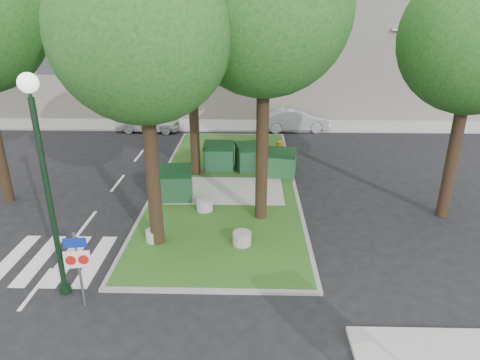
{
  "coord_description": "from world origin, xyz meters",
  "views": [
    {
      "loc": [
        1.59,
        -10.04,
        7.4
      ],
      "look_at": [
        1.24,
        3.5,
        2.0
      ],
      "focal_mm": 32.0,
      "sensor_mm": 36.0,
      "label": 1
    }
  ],
  "objects_px": {
    "dumpster_a": "(174,184)",
    "litter_bin": "(280,148)",
    "dumpster_b": "(219,156)",
    "car_silver": "(295,120)",
    "tree_median_near_left": "(143,13)",
    "tree_street_right": "(480,24)",
    "dumpster_c": "(252,157)",
    "bollard_left": "(154,235)",
    "traffic_sign_pole": "(78,260)",
    "car_white": "(148,121)",
    "dumpster_d": "(281,163)",
    "bollard_right": "(242,238)",
    "tree_median_mid": "(192,21)",
    "bollard_mid": "(205,205)",
    "street_lamp": "(43,165)"
  },
  "relations": [
    {
      "from": "tree_street_right",
      "to": "bollard_left",
      "type": "xyz_separation_m",
      "value": [
        -10.72,
        -2.47,
        -6.66
      ]
    },
    {
      "from": "bollard_mid",
      "to": "street_lamp",
      "type": "bearing_deg",
      "value": -123.49
    },
    {
      "from": "dumpster_d",
      "to": "dumpster_b",
      "type": "bearing_deg",
      "value": 173.71
    },
    {
      "from": "litter_bin",
      "to": "car_white",
      "type": "bearing_deg",
      "value": 149.09
    },
    {
      "from": "dumpster_a",
      "to": "car_white",
      "type": "xyz_separation_m",
      "value": [
        -3.54,
        10.96,
        -0.09
      ]
    },
    {
      "from": "tree_street_right",
      "to": "litter_bin",
      "type": "height_order",
      "value": "tree_street_right"
    },
    {
      "from": "tree_median_mid",
      "to": "traffic_sign_pole",
      "type": "height_order",
      "value": "tree_median_mid"
    },
    {
      "from": "dumpster_b",
      "to": "car_white",
      "type": "distance_m",
      "value": 8.94
    },
    {
      "from": "tree_median_near_left",
      "to": "tree_street_right",
      "type": "xyz_separation_m",
      "value": [
        10.5,
        2.5,
        -0.33
      ]
    },
    {
      "from": "bollard_right",
      "to": "bollard_mid",
      "type": "xyz_separation_m",
      "value": [
        -1.51,
        2.57,
        0.0
      ]
    },
    {
      "from": "traffic_sign_pole",
      "to": "car_silver",
      "type": "height_order",
      "value": "traffic_sign_pole"
    },
    {
      "from": "bollard_mid",
      "to": "litter_bin",
      "type": "bearing_deg",
      "value": 64.42
    },
    {
      "from": "tree_median_near_left",
      "to": "tree_street_right",
      "type": "distance_m",
      "value": 10.8
    },
    {
      "from": "bollard_left",
      "to": "tree_street_right",
      "type": "bearing_deg",
      "value": 12.98
    },
    {
      "from": "tree_median_mid",
      "to": "bollard_right",
      "type": "xyz_separation_m",
      "value": [
        2.25,
        -6.63,
        -6.64
      ]
    },
    {
      "from": "dumpster_b",
      "to": "car_silver",
      "type": "bearing_deg",
      "value": 59.69
    },
    {
      "from": "tree_median_near_left",
      "to": "street_lamp",
      "type": "relative_size",
      "value": 1.73
    },
    {
      "from": "dumpster_a",
      "to": "litter_bin",
      "type": "xyz_separation_m",
      "value": [
        4.74,
        5.99,
        -0.32
      ]
    },
    {
      "from": "dumpster_a",
      "to": "tree_median_mid",
      "type": "bearing_deg",
      "value": 73.69
    },
    {
      "from": "bollard_right",
      "to": "litter_bin",
      "type": "xyz_separation_m",
      "value": [
        1.87,
        9.62,
        0.14
      ]
    },
    {
      "from": "dumpster_a",
      "to": "litter_bin",
      "type": "distance_m",
      "value": 7.65
    },
    {
      "from": "dumpster_a",
      "to": "litter_bin",
      "type": "height_order",
      "value": "dumpster_a"
    },
    {
      "from": "bollard_mid",
      "to": "dumpster_c",
      "type": "bearing_deg",
      "value": 68.26
    },
    {
      "from": "dumpster_c",
      "to": "dumpster_b",
      "type": "bearing_deg",
      "value": 160.08
    },
    {
      "from": "dumpster_c",
      "to": "dumpster_d",
      "type": "xyz_separation_m",
      "value": [
        1.34,
        -0.79,
        -0.03
      ]
    },
    {
      "from": "dumpster_a",
      "to": "traffic_sign_pole",
      "type": "bearing_deg",
      "value": -105.14
    },
    {
      "from": "tree_street_right",
      "to": "traffic_sign_pole",
      "type": "relative_size",
      "value": 4.56
    },
    {
      "from": "dumpster_c",
      "to": "litter_bin",
      "type": "distance_m",
      "value": 2.92
    },
    {
      "from": "dumpster_b",
      "to": "litter_bin",
      "type": "relative_size",
      "value": 2.05
    },
    {
      "from": "street_lamp",
      "to": "traffic_sign_pole",
      "type": "xyz_separation_m",
      "value": [
        0.75,
        -0.57,
        -2.4
      ]
    },
    {
      "from": "tree_median_near_left",
      "to": "tree_street_right",
      "type": "relative_size",
      "value": 1.05
    },
    {
      "from": "tree_median_mid",
      "to": "car_silver",
      "type": "height_order",
      "value": "tree_median_mid"
    },
    {
      "from": "tree_median_near_left",
      "to": "traffic_sign_pole",
      "type": "distance_m",
      "value": 6.9
    },
    {
      "from": "tree_street_right",
      "to": "dumpster_c",
      "type": "relative_size",
      "value": 5.88
    },
    {
      "from": "dumpster_a",
      "to": "bollard_right",
      "type": "bearing_deg",
      "value": -55.98
    },
    {
      "from": "tree_street_right",
      "to": "traffic_sign_pole",
      "type": "xyz_separation_m",
      "value": [
        -11.92,
        -5.78,
        -5.57
      ]
    },
    {
      "from": "traffic_sign_pole",
      "to": "car_silver",
      "type": "distance_m",
      "value": 19.55
    },
    {
      "from": "tree_median_near_left",
      "to": "car_silver",
      "type": "distance_m",
      "value": 17.27
    },
    {
      "from": "dumpster_a",
      "to": "tree_street_right",
      "type": "bearing_deg",
      "value": -9.78
    },
    {
      "from": "dumpster_a",
      "to": "dumpster_c",
      "type": "relative_size",
      "value": 0.93
    },
    {
      "from": "bollard_left",
      "to": "bollard_right",
      "type": "height_order",
      "value": "bollard_right"
    },
    {
      "from": "street_lamp",
      "to": "car_silver",
      "type": "bearing_deg",
      "value": 65.36
    },
    {
      "from": "dumpster_b",
      "to": "street_lamp",
      "type": "height_order",
      "value": "street_lamp"
    },
    {
      "from": "dumpster_c",
      "to": "bollard_left",
      "type": "distance_m",
      "value": 7.75
    },
    {
      "from": "street_lamp",
      "to": "tree_median_mid",
      "type": "bearing_deg",
      "value": 73.82
    },
    {
      "from": "traffic_sign_pole",
      "to": "car_white",
      "type": "distance_m",
      "value": 17.89
    },
    {
      "from": "bollard_right",
      "to": "dumpster_d",
      "type": "bearing_deg",
      "value": 75.35
    },
    {
      "from": "tree_median_near_left",
      "to": "dumpster_d",
      "type": "xyz_separation_m",
      "value": [
        4.41,
        6.25,
        -6.57
      ]
    },
    {
      "from": "dumpster_a",
      "to": "bollard_left",
      "type": "distance_m",
      "value": 3.5
    },
    {
      "from": "dumpster_b",
      "to": "traffic_sign_pole",
      "type": "bearing_deg",
      "value": -105.98
    }
  ]
}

